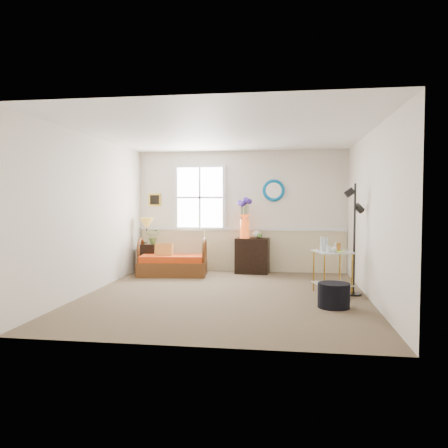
# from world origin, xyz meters

# --- Properties ---
(floor) EXTENTS (4.50, 5.00, 0.01)m
(floor) POSITION_xyz_m (0.00, 0.00, 0.00)
(floor) COLOR brown
(floor) RESTS_ON ground
(ceiling) EXTENTS (4.50, 5.00, 0.01)m
(ceiling) POSITION_xyz_m (0.00, 0.00, 2.60)
(ceiling) COLOR white
(ceiling) RESTS_ON walls
(walls) EXTENTS (4.51, 5.01, 2.60)m
(walls) POSITION_xyz_m (0.00, 0.00, 1.30)
(walls) COLOR silver
(walls) RESTS_ON floor
(wainscot) EXTENTS (4.46, 0.02, 0.90)m
(wainscot) POSITION_xyz_m (0.00, 2.48, 0.45)
(wainscot) COLOR #CABA8E
(wainscot) RESTS_ON walls
(chair_rail) EXTENTS (4.46, 0.04, 0.06)m
(chair_rail) POSITION_xyz_m (0.00, 2.47, 0.92)
(chair_rail) COLOR silver
(chair_rail) RESTS_ON walls
(window) EXTENTS (1.14, 0.06, 1.44)m
(window) POSITION_xyz_m (-0.90, 2.47, 1.60)
(window) COLOR white
(window) RESTS_ON walls
(picture) EXTENTS (0.28, 0.03, 0.28)m
(picture) POSITION_xyz_m (-1.92, 2.48, 1.55)
(picture) COLOR #B7912A
(picture) RESTS_ON walls
(mirror) EXTENTS (0.47, 0.07, 0.47)m
(mirror) POSITION_xyz_m (0.70, 2.48, 1.75)
(mirror) COLOR #077AB2
(mirror) RESTS_ON walls
(loveseat) EXTENTS (1.44, 0.91, 0.89)m
(loveseat) POSITION_xyz_m (-1.33, 1.77, 0.45)
(loveseat) COLOR #5C2F14
(loveseat) RESTS_ON floor
(throw_pillow) EXTENTS (0.37, 0.11, 0.37)m
(throw_pillow) POSITION_xyz_m (-1.50, 1.69, 0.48)
(throw_pillow) COLOR #C04E0D
(throw_pillow) RESTS_ON loveseat
(lamp_stand) EXTENTS (0.37, 0.37, 0.61)m
(lamp_stand) POSITION_xyz_m (-1.95, 2.03, 0.30)
(lamp_stand) COLOR black
(lamp_stand) RESTS_ON floor
(table_lamp) EXTENTS (0.32, 0.32, 0.56)m
(table_lamp) POSITION_xyz_m (-1.96, 2.03, 0.89)
(table_lamp) COLOR #B78A2F
(table_lamp) RESTS_ON lamp_stand
(potted_plant) EXTENTS (0.33, 0.35, 0.25)m
(potted_plant) POSITION_xyz_m (-1.81, 2.03, 0.73)
(potted_plant) COLOR #557F39
(potted_plant) RESTS_ON lamp_stand
(cabinet) EXTENTS (0.72, 0.48, 0.74)m
(cabinet) POSITION_xyz_m (0.27, 2.26, 0.37)
(cabinet) COLOR black
(cabinet) RESTS_ON floor
(flower_vase) EXTENTS (0.29, 0.29, 0.83)m
(flower_vase) POSITION_xyz_m (0.10, 2.25, 1.16)
(flower_vase) COLOR #D74A15
(flower_vase) RESTS_ON cabinet
(side_table) EXTENTS (0.69, 0.69, 0.70)m
(side_table) POSITION_xyz_m (1.73, 0.42, 0.35)
(side_table) COLOR #9F721D
(side_table) RESTS_ON floor
(tabletop_items) EXTENTS (0.54, 0.54, 0.23)m
(tabletop_items) POSITION_xyz_m (1.72, 0.44, 0.82)
(tabletop_items) COLOR silver
(tabletop_items) RESTS_ON side_table
(floor_lamp) EXTENTS (0.28, 0.28, 1.81)m
(floor_lamp) POSITION_xyz_m (2.06, 0.34, 0.90)
(floor_lamp) COLOR black
(floor_lamp) RESTS_ON floor
(ottoman) EXTENTS (0.52, 0.52, 0.35)m
(ottoman) POSITION_xyz_m (1.65, -0.57, 0.18)
(ottoman) COLOR black
(ottoman) RESTS_ON floor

